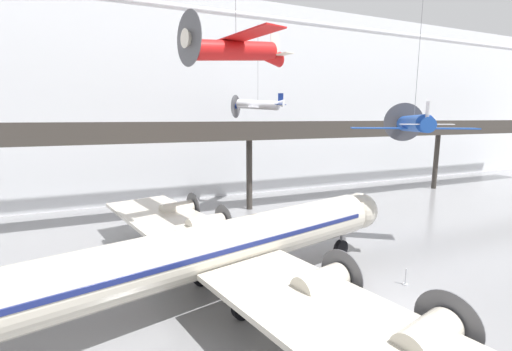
# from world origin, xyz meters

# --- Properties ---
(ground_plane) EXTENTS (260.00, 260.00, 0.00)m
(ground_plane) POSITION_xyz_m (0.00, 0.00, 0.00)
(ground_plane) COLOR gray
(hangar_back_wall) EXTENTS (140.00, 3.00, 25.76)m
(hangar_back_wall) POSITION_xyz_m (0.00, 32.87, 12.88)
(hangar_back_wall) COLOR silver
(hangar_back_wall) RESTS_ON ground
(mezzanine_walkway) EXTENTS (110.00, 3.20, 10.22)m
(mezzanine_walkway) POSITION_xyz_m (0.00, 22.80, 8.55)
(mezzanine_walkway) COLOR #38332D
(mezzanine_walkway) RESTS_ON ground
(ceiling_truss_beam) EXTENTS (120.00, 0.60, 0.60)m
(ceiling_truss_beam) POSITION_xyz_m (0.00, 22.70, 21.09)
(ceiling_truss_beam) COLOR silver
(airliner_silver_main) EXTENTS (29.20, 33.72, 8.83)m
(airliner_silver_main) POSITION_xyz_m (-9.59, 5.42, 3.23)
(airliner_silver_main) COLOR beige
(airliner_silver_main) RESTS_ON ground
(suspended_plane_red_highwing) EXTENTS (8.27, 9.96, 6.90)m
(suspended_plane_red_highwing) POSITION_xyz_m (-5.93, 11.49, 15.37)
(suspended_plane_red_highwing) COLOR red
(suspended_plane_blue_trainer) EXTENTS (8.72, 8.00, 12.02)m
(suspended_plane_blue_trainer) POSITION_xyz_m (7.61, 7.82, 10.13)
(suspended_plane_blue_trainer) COLOR #1E4CAD
(suspended_plane_white_twin) EXTENTS (6.25, 6.30, 10.07)m
(suspended_plane_white_twin) POSITION_xyz_m (1.08, 23.82, 12.02)
(suspended_plane_white_twin) COLOR silver
(stanchion_barrier) EXTENTS (0.36, 0.36, 1.08)m
(stanchion_barrier) POSITION_xyz_m (2.30, 2.69, 0.33)
(stanchion_barrier) COLOR #B2B5BA
(stanchion_barrier) RESTS_ON ground
(info_sign_pedestal) EXTENTS (0.44, 0.69, 1.24)m
(info_sign_pedestal) POSITION_xyz_m (-1.70, 2.74, 0.46)
(info_sign_pedestal) COLOR #4C4C51
(info_sign_pedestal) RESTS_ON ground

